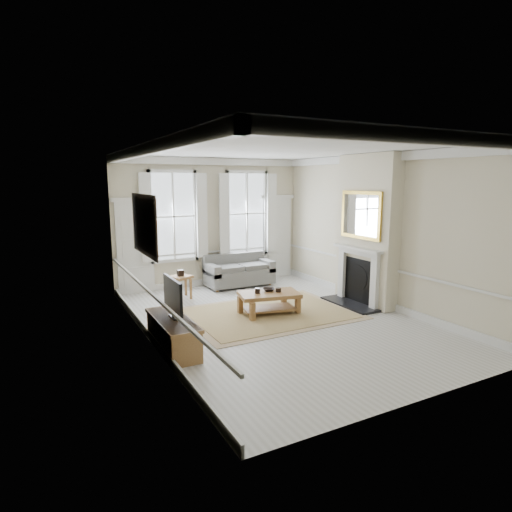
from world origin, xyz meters
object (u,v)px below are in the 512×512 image
coffee_table (269,296)px  sofa (238,272)px  side_table (181,280)px  tv_stand (173,334)px

coffee_table → sofa: bearing=91.6°
side_table → coffee_table: 2.43m
sofa → side_table: bearing=-163.4°
side_table → coffee_table: (1.27, -2.08, -0.06)m
sofa → side_table: size_ratio=3.02×
sofa → coffee_table: (-0.52, -2.61, 0.03)m
coffee_table → tv_stand: bearing=-145.4°
side_table → tv_stand: 3.24m
sofa → coffee_table: 2.66m
side_table → tv_stand: size_ratio=0.39×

